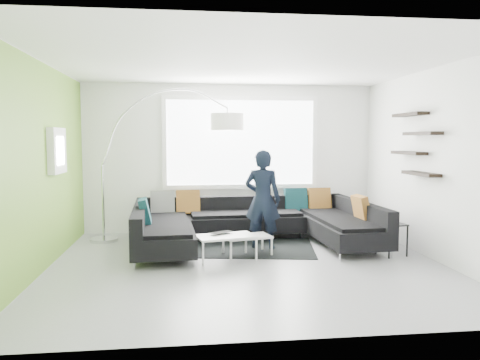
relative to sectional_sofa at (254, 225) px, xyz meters
name	(u,v)px	position (x,y,z in m)	size (l,w,h in m)	color
ground	(247,265)	(-0.25, -1.10, -0.37)	(5.50, 5.50, 0.00)	gray
room_shell	(248,136)	(-0.22, -0.90, 1.44)	(5.54, 5.04, 2.82)	white
sectional_sofa	(254,225)	(0.00, 0.00, 0.00)	(3.97, 2.58, 0.83)	black
rug	(250,247)	(-0.07, -0.07, -0.36)	(2.03, 1.48, 0.01)	black
coffee_table	(237,245)	(-0.36, -0.65, -0.19)	(1.09, 0.63, 0.36)	white
arc_lamp	(102,165)	(-2.52, 0.71, 0.95)	(2.47, 0.88, 2.63)	silver
side_table	(391,239)	(2.00, -0.82, -0.12)	(0.36, 0.36, 0.49)	black
person	(263,199)	(0.12, -0.13, 0.43)	(0.68, 0.57, 1.60)	black
laptop	(223,234)	(-0.56, -0.69, 0.00)	(0.43, 0.38, 0.03)	black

